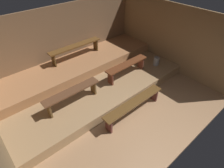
# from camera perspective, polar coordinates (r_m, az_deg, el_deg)

# --- Properties ---
(ground) EXTENTS (6.83, 5.44, 0.08)m
(ground) POSITION_cam_1_polar(r_m,az_deg,el_deg) (6.12, -1.89, -4.44)
(ground) COLOR #9E7652
(wall_back) EXTENTS (6.83, 0.06, 2.42)m
(wall_back) POSITION_cam_1_polar(r_m,az_deg,el_deg) (7.13, -14.54, 12.97)
(wall_back) COLOR brown
(wall_back) RESTS_ON ground
(wall_right) EXTENTS (0.06, 5.44, 2.42)m
(wall_right) POSITION_cam_1_polar(r_m,az_deg,el_deg) (7.43, 16.88, 13.57)
(wall_right) COLOR olive
(wall_right) RESTS_ON ground
(platform_lower) EXTENTS (6.03, 3.05, 0.31)m
(platform_lower) POSITION_cam_1_polar(r_m,az_deg,el_deg) (6.49, -6.39, 0.40)
(platform_lower) COLOR #9E7B54
(platform_lower) RESTS_ON ground
(platform_middle) EXTENTS (6.03, 1.47, 0.31)m
(platform_middle) POSITION_cam_1_polar(r_m,az_deg,el_deg) (6.88, -10.46, 5.45)
(platform_middle) COLOR #A87047
(platform_middle) RESTS_ON platform_lower
(bench_floor_center) EXTENTS (2.10, 0.29, 0.48)m
(bench_floor_center) POSITION_cam_1_polar(r_m,az_deg,el_deg) (5.34, 6.70, -6.10)
(bench_floor_center) COLOR #56391A
(bench_floor_center) RESTS_ON ground
(bench_lower_left) EXTENTS (1.69, 0.29, 0.48)m
(bench_lower_left) POSITION_cam_1_polar(r_m,az_deg,el_deg) (5.32, -12.10, -2.81)
(bench_lower_left) COLOR brown
(bench_lower_left) RESTS_ON platform_lower
(bench_lower_right) EXTENTS (1.69, 0.29, 0.48)m
(bench_lower_right) POSITION_cam_1_polar(r_m,az_deg,el_deg) (6.35, 4.53, 5.46)
(bench_lower_right) COLOR brown
(bench_lower_right) RESTS_ON platform_lower
(bench_middle_center) EXTENTS (2.02, 0.29, 0.48)m
(bench_middle_center) POSITION_cam_1_polar(r_m,az_deg,el_deg) (6.94, -11.07, 10.85)
(bench_middle_center) COLOR brown
(bench_middle_center) RESTS_ON platform_middle
(pail_lower) EXTENTS (0.21, 0.21, 0.31)m
(pail_lower) POSITION_cam_1_polar(r_m,az_deg,el_deg) (7.23, 13.35, 6.79)
(pail_lower) COLOR gray
(pail_lower) RESTS_ON platform_lower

